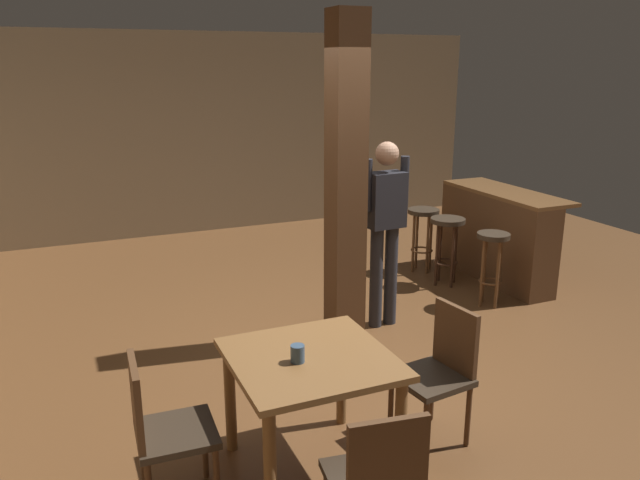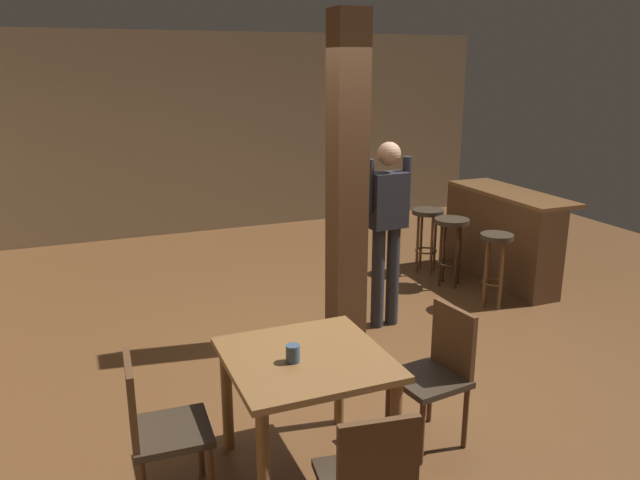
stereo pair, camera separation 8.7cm
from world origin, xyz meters
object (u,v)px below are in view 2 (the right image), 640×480
at_px(chair_west, 156,425).
at_px(chair_east, 438,368).
at_px(bar_counter, 501,236).
at_px(bar_stool_mid, 451,235).
at_px(bar_stool_far, 427,225).
at_px(napkin_cup, 293,353).
at_px(bar_stool_near, 496,254).
at_px(standing_person, 387,222).
at_px(dining_table, 306,376).

bearing_deg(chair_west, chair_east, -0.66).
distance_m(bar_counter, bar_stool_mid, 0.62).
relative_size(bar_stool_mid, bar_stool_far, 1.01).
bearing_deg(napkin_cup, chair_east, 0.97).
bearing_deg(bar_stool_near, standing_person, 179.89).
distance_m(chair_east, napkin_cup, 1.03).
bearing_deg(bar_stool_far, dining_table, -131.78).
bearing_deg(bar_stool_far, standing_person, -134.48).
bearing_deg(dining_table, bar_stool_far, 48.22).
relative_size(dining_table, chair_west, 1.03).
relative_size(dining_table, standing_person, 0.53).
height_order(chair_west, bar_stool_mid, chair_west).
relative_size(chair_west, standing_person, 0.52).
relative_size(bar_counter, bar_stool_near, 2.14).
height_order(napkin_cup, standing_person, standing_person).
distance_m(chair_west, standing_person, 2.94).
bearing_deg(bar_stool_mid, standing_person, -149.13).
bearing_deg(chair_east, bar_stool_far, 59.56).
bearing_deg(dining_table, standing_person, 50.24).
xyz_separation_m(bar_stool_near, bar_stool_mid, (-0.05, 0.71, 0.02)).
bearing_deg(bar_stool_mid, napkin_cup, -137.59).
height_order(chair_west, bar_counter, bar_counter).
xyz_separation_m(dining_table, napkin_cup, (-0.09, -0.04, 0.18)).
distance_m(chair_east, bar_stool_mid, 3.02).
height_order(dining_table, napkin_cup, napkin_cup).
bearing_deg(bar_counter, bar_stool_near, -131.27).
height_order(bar_counter, bar_stool_mid, bar_counter).
bearing_deg(bar_counter, bar_stool_mid, 173.91).
height_order(chair_east, bar_stool_mid, chair_east).
distance_m(standing_person, bar_stool_mid, 1.44).
relative_size(napkin_cup, standing_person, 0.06).
distance_m(napkin_cup, standing_person, 2.37).
distance_m(standing_person, bar_stool_near, 1.31).
bearing_deg(napkin_cup, bar_counter, 35.97).
bearing_deg(bar_stool_near, bar_stool_mid, 94.23).
height_order(chair_east, bar_stool_near, chair_east).
bearing_deg(standing_person, bar_stool_mid, 30.87).
height_order(bar_stool_near, bar_stool_mid, bar_stool_near).
bearing_deg(bar_stool_mid, chair_west, -144.97).
distance_m(dining_table, bar_stool_near, 3.20).
bearing_deg(napkin_cup, bar_stool_mid, 42.41).
bearing_deg(bar_stool_mid, dining_table, -137.03).
height_order(bar_stool_mid, bar_stool_far, bar_stool_mid).
bearing_deg(bar_stool_mid, bar_stool_near, -85.77).
bearing_deg(standing_person, dining_table, -129.76).
xyz_separation_m(chair_west, standing_person, (2.32, 1.75, 0.50)).
distance_m(dining_table, standing_person, 2.30).
bearing_deg(chair_east, standing_person, 72.36).
xyz_separation_m(chair_east, standing_person, (0.56, 1.77, 0.50)).
height_order(dining_table, bar_counter, bar_counter).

